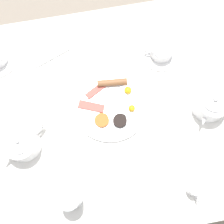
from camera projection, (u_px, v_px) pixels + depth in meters
The scene contains 13 objects.
ground_plane at pixel (112, 143), 1.87m from camera, with size 8.00×8.00×0.00m, color gray.
table at pixel (112, 117), 1.24m from camera, with size 0.90×1.22×0.71m.
breakfast_plate at pixel (112, 103), 1.18m from camera, with size 0.30×0.30×0.04m.
teapot_near at pixel (211, 103), 1.14m from camera, with size 0.17×0.14×0.11m.
teapot_far at pixel (22, 143), 1.11m from camera, with size 0.13×0.18×0.11m.
teacup_with_saucer_right at pixel (162, 51), 1.22m from camera, with size 0.16×0.16×0.06m.
water_glass_tall at pixel (71, 199), 1.04m from camera, with size 0.07×0.07×0.13m.
creamer_jug at pixel (195, 189), 1.08m from camera, with size 0.08×0.05×0.06m.
napkin_folded at pixel (48, 49), 1.24m from camera, with size 0.14×0.18×0.01m.
fork_by_plate at pixel (117, 33), 1.26m from camera, with size 0.17×0.06×0.00m.
knife_by_plate at pixel (127, 194), 1.10m from camera, with size 0.13×0.18×0.00m.
spoon_for_tea at pixel (1, 214), 1.09m from camera, with size 0.17×0.02×0.00m.
fork_spare at pixel (212, 18), 1.28m from camera, with size 0.18×0.04×0.00m.
Camera 1 is at (0.29, -0.05, 1.86)m, focal length 50.00 mm.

